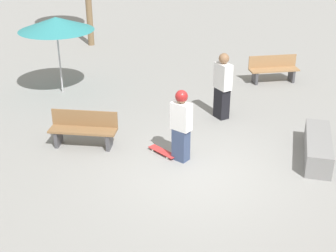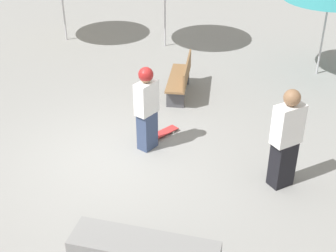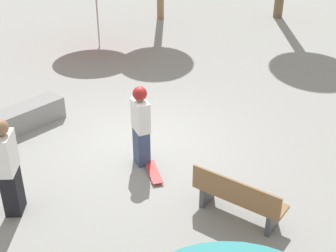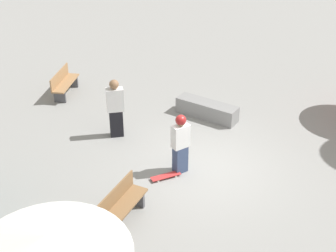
% 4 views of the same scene
% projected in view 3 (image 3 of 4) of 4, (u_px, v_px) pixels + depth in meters
% --- Properties ---
extents(ground_plane, '(60.00, 60.00, 0.00)m').
position_uv_depth(ground_plane, '(142.00, 144.00, 10.08)').
color(ground_plane, gray).
extents(skater_main, '(0.50, 0.40, 1.68)m').
position_uv_depth(skater_main, '(141.00, 123.00, 9.02)').
color(skater_main, '#38476B').
rests_on(skater_main, ground_plane).
extents(skateboard, '(0.82, 0.38, 0.07)m').
position_uv_depth(skateboard, '(153.00, 172.00, 9.07)').
color(skateboard, red).
rests_on(skateboard, ground_plane).
extents(concrete_ledge, '(1.82, 1.79, 0.52)m').
position_uv_depth(concrete_ledge, '(22.00, 118.00, 10.56)').
color(concrete_ledge, gray).
rests_on(concrete_ledge, ground_plane).
extents(bench_near, '(1.32, 1.54, 0.85)m').
position_uv_depth(bench_near, '(238.00, 198.00, 7.78)').
color(bench_near, '#47474C').
rests_on(bench_near, ground_plane).
extents(bystander_watching, '(0.49, 0.27, 1.80)m').
position_uv_depth(bystander_watching, '(8.00, 168.00, 7.71)').
color(bystander_watching, black).
rests_on(bystander_watching, ground_plane).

